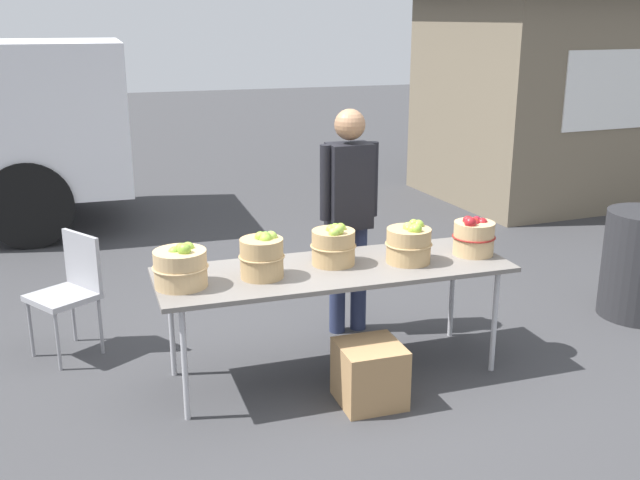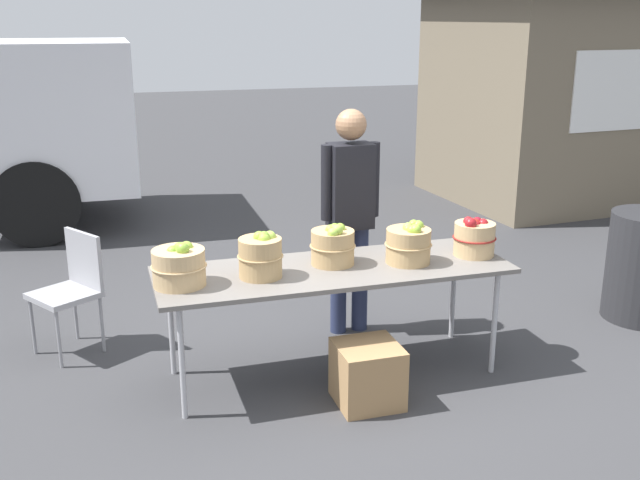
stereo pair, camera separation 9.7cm
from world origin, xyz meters
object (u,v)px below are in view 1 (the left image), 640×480
at_px(apple_basket_red_0, 474,236).
at_px(produce_crate, 370,374).
at_px(apple_basket_green_3, 409,243).
at_px(vendor_adult, 349,204).
at_px(apple_basket_green_1, 262,256).
at_px(apple_basket_green_0, 181,267).
at_px(folding_chair, 71,285).
at_px(market_table, 334,273).
at_px(apple_basket_green_2, 334,246).

bearing_deg(apple_basket_red_0, produce_crate, -155.43).
bearing_deg(apple_basket_green_3, vendor_adult, 103.83).
height_order(apple_basket_green_1, apple_basket_green_3, apple_basket_green_1).
bearing_deg(vendor_adult, apple_basket_red_0, 133.33).
xyz_separation_m(apple_basket_green_0, apple_basket_green_1, (0.50, 0.01, 0.01)).
xyz_separation_m(apple_basket_green_1, folding_chair, (-1.16, 0.92, -0.38)).
distance_m(apple_basket_green_1, vendor_adult, 1.07).
bearing_deg(market_table, apple_basket_red_0, -1.58).
height_order(apple_basket_green_0, apple_basket_green_1, apple_basket_green_1).
distance_m(market_table, apple_basket_red_0, 1.01).
bearing_deg(apple_basket_green_0, market_table, 2.35).
distance_m(market_table, apple_basket_green_1, 0.52).
bearing_deg(apple_basket_green_1, apple_basket_red_0, 0.30).
bearing_deg(apple_basket_green_0, folding_chair, 125.32).
xyz_separation_m(apple_basket_green_0, produce_crate, (1.07, -0.40, -0.68)).
bearing_deg(apple_basket_green_0, apple_basket_green_2, 6.27).
bearing_deg(apple_basket_green_1, apple_basket_green_3, -0.46).
height_order(apple_basket_red_0, folding_chair, apple_basket_red_0).
bearing_deg(apple_basket_green_0, vendor_adult, 27.36).
bearing_deg(produce_crate, apple_basket_green_3, 43.38).
height_order(market_table, apple_basket_green_3, apple_basket_green_3).
height_order(apple_basket_green_1, folding_chair, apple_basket_green_1).
relative_size(apple_basket_green_3, vendor_adult, 0.19).
distance_m(apple_basket_red_0, produce_crate, 1.21).
xyz_separation_m(apple_basket_green_0, apple_basket_green_2, (1.01, 0.11, 0.00)).
bearing_deg(apple_basket_red_0, market_table, 178.42).
bearing_deg(market_table, produce_crate, -79.81).
height_order(apple_basket_green_0, vendor_adult, vendor_adult).
xyz_separation_m(apple_basket_red_0, folding_chair, (-2.64, 0.91, -0.37)).
bearing_deg(apple_basket_green_2, market_table, -104.56).
relative_size(apple_basket_green_2, vendor_adult, 0.18).
xyz_separation_m(apple_basket_green_2, folding_chair, (-1.66, 0.82, -0.37)).
bearing_deg(vendor_adult, folding_chair, -7.92).
height_order(apple_basket_red_0, vendor_adult, vendor_adult).
bearing_deg(market_table, apple_basket_green_0, -177.65).
relative_size(apple_basket_green_2, folding_chair, 0.35).
relative_size(apple_basket_red_0, produce_crate, 0.76).
bearing_deg(apple_basket_green_1, apple_basket_green_0, -179.37).
relative_size(market_table, apple_basket_green_0, 6.80).
distance_m(apple_basket_green_1, apple_basket_green_2, 0.52).
xyz_separation_m(market_table, apple_basket_green_1, (-0.49, -0.04, 0.18)).
relative_size(apple_basket_green_3, folding_chair, 0.36).
xyz_separation_m(apple_basket_green_3, vendor_adult, (-0.17, 0.69, 0.11)).
bearing_deg(apple_basket_green_3, produce_crate, -136.62).
height_order(vendor_adult, folding_chair, vendor_adult).
bearing_deg(produce_crate, vendor_adult, 76.81).
bearing_deg(apple_basket_red_0, vendor_adult, 134.33).
bearing_deg(apple_basket_green_2, apple_basket_red_0, -5.72).
height_order(apple_basket_green_2, apple_basket_green_3, apple_basket_green_2).
relative_size(market_table, apple_basket_green_1, 7.80).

